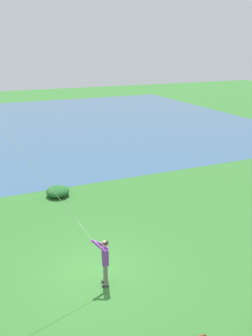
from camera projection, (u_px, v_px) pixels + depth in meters
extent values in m
plane|color=#33702D|center=(96.00, 273.00, 13.18)|extent=(120.00, 120.00, 0.00)
cube|color=#385B7F|center=(48.00, 125.00, 37.85)|extent=(36.00, 44.00, 0.01)
cube|color=#232328|center=(105.00, 286.00, 12.47)|extent=(0.17, 0.26, 0.06)
cylinder|color=slate|center=(106.00, 275.00, 12.34)|extent=(0.14, 0.14, 0.82)
cube|color=#232328|center=(105.00, 281.00, 12.69)|extent=(0.17, 0.26, 0.06)
cylinder|color=slate|center=(105.00, 271.00, 12.56)|extent=(0.14, 0.14, 0.82)
cube|color=#753899|center=(105.00, 256.00, 12.22)|extent=(0.44, 0.32, 0.60)
sphere|color=tan|center=(105.00, 244.00, 12.07)|extent=(0.22, 0.22, 0.22)
ellipsoid|color=black|center=(105.00, 243.00, 12.06)|extent=(0.28, 0.28, 0.13)
cylinder|color=#753899|center=(98.00, 246.00, 11.96)|extent=(0.46, 0.46, 0.43)
cylinder|color=#753899|center=(98.00, 243.00, 12.12)|extent=(0.21, 0.56, 0.43)
sphere|color=tan|center=(93.00, 241.00, 11.98)|extent=(0.10, 0.10, 0.10)
cylinder|color=silver|center=(24.00, 154.00, 10.70)|extent=(1.10, 3.86, 6.30)
ellipsoid|color=#236028|center=(58.00, 191.00, 19.90)|extent=(1.30, 1.28, 0.56)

